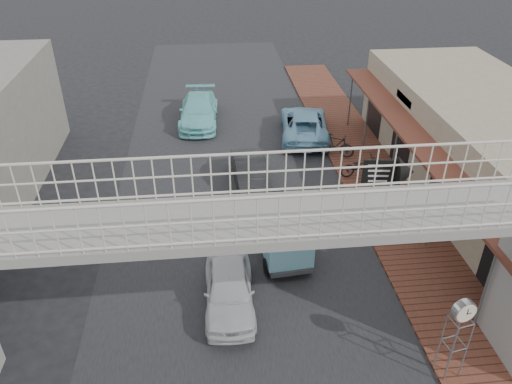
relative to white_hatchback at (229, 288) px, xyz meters
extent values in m
plane|color=black|center=(0.50, 1.24, -0.66)|extent=(120.00, 120.00, 0.00)
cube|color=black|center=(0.50, 1.24, -0.66)|extent=(10.00, 60.00, 0.01)
cube|color=brown|center=(7.00, 4.24, -0.61)|extent=(3.00, 40.00, 0.10)
cube|color=gray|center=(11.50, 5.24, 1.34)|extent=(6.00, 18.00, 4.00)
cube|color=brown|center=(8.20, 5.24, 2.24)|extent=(1.80, 18.00, 0.12)
cube|color=silver|center=(8.55, 8.74, 2.64)|extent=(0.08, 2.60, 0.90)
cube|color=#B21914|center=(8.55, 2.24, 2.64)|extent=(0.08, 2.20, 0.80)
cube|color=gray|center=(0.50, -2.76, 4.46)|extent=(14.00, 2.00, 0.24)
cube|color=beige|center=(0.50, -1.81, 5.13)|extent=(14.00, 0.08, 1.10)
cube|color=beige|center=(0.50, -3.71, 5.13)|extent=(14.00, 0.08, 1.10)
imported|color=silver|center=(0.00, 0.00, 0.00)|extent=(1.66, 3.92, 1.32)
imported|color=black|center=(1.37, 7.25, 0.00)|extent=(1.58, 4.05, 1.31)
imported|color=#6FA6C1|center=(4.70, 12.19, 0.06)|extent=(3.05, 5.46, 1.44)
imported|color=#80DDDE|center=(-0.88, 14.63, 0.07)|extent=(2.35, 5.15, 1.46)
cylinder|color=black|center=(1.17, 3.75, -0.34)|extent=(0.28, 0.66, 0.64)
cylinder|color=black|center=(2.59, 3.89, -0.34)|extent=(0.28, 0.66, 0.64)
cylinder|color=black|center=(1.41, 1.29, -0.34)|extent=(0.28, 0.66, 0.64)
cylinder|color=black|center=(2.83, 1.43, -0.34)|extent=(0.28, 0.66, 0.64)
cube|color=#69A8B7|center=(2.03, 2.32, 0.42)|extent=(1.83, 3.06, 1.24)
cube|color=#69A8B7|center=(1.87, 4.00, 0.21)|extent=(1.56, 0.96, 0.82)
cube|color=black|center=(2.03, 2.32, 0.76)|extent=(1.81, 2.52, 0.46)
cube|color=silver|center=(2.03, 2.32, 1.06)|extent=(1.84, 3.07, 0.05)
imported|color=black|center=(6.46, 7.56, -0.06)|extent=(1.97, 0.86, 1.00)
imported|color=black|center=(5.80, 9.68, 0.00)|extent=(1.90, 1.37, 1.13)
cylinder|color=#59595B|center=(5.53, -3.14, 0.42)|extent=(0.04, 0.04, 1.96)
cylinder|color=#59595B|center=(5.98, -3.05, 0.42)|extent=(0.04, 0.04, 1.96)
cylinder|color=#59595B|center=(5.62, -3.60, 0.42)|extent=(0.04, 0.04, 1.96)
cylinder|color=#59595B|center=(6.07, -3.51, 0.42)|extent=(0.04, 0.04, 1.96)
cylinder|color=silver|center=(5.80, -3.33, 1.72)|extent=(0.67, 0.34, 0.63)
cylinder|color=beige|center=(5.82, -3.44, 1.72)|extent=(0.55, 0.13, 0.56)
cylinder|color=beige|center=(5.78, -3.21, 1.72)|extent=(0.55, 0.13, 0.56)
cylinder|color=#59595B|center=(5.70, 3.28, 0.98)|extent=(0.11, 0.11, 3.07)
cube|color=black|center=(5.70, 3.25, 2.09)|extent=(1.27, 0.21, 0.95)
cone|color=black|center=(6.59, 3.14, 2.09)|extent=(0.77, 1.23, 1.17)
cube|color=white|center=(5.64, 3.22, 2.04)|extent=(0.84, 0.11, 0.64)
camera|label=1|loc=(-0.37, -11.89, 10.87)|focal=35.00mm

